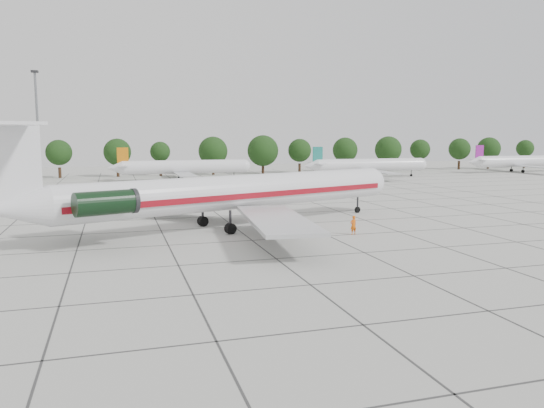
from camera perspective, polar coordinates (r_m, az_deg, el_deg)
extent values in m
plane|color=#B6B6AE|center=(51.44, -2.17, -3.93)|extent=(260.00, 260.00, 0.00)
cube|color=#383838|center=(65.85, -5.43, -1.44)|extent=(170.00, 170.00, 0.02)
cylinder|color=silver|center=(58.50, -3.23, 1.34)|extent=(39.36, 17.10, 3.71)
sphere|color=silver|center=(71.51, 10.50, 2.35)|extent=(3.71, 3.71, 3.71)
cone|color=silver|center=(49.93, -26.00, -0.46)|extent=(6.54, 5.38, 3.71)
cube|color=maroon|center=(60.10, -4.21, 1.23)|extent=(37.08, 13.29, 0.62)
cube|color=maroon|center=(56.97, -2.20, 0.90)|extent=(37.08, 13.29, 0.62)
cube|color=#B7BABC|center=(66.05, -10.07, 0.62)|extent=(15.53, 15.63, 0.34)
cube|color=#B7BABC|center=(48.87, 0.49, -1.66)|extent=(6.72, 17.27, 0.34)
cube|color=black|center=(53.89, -19.45, 0.76)|extent=(2.82, 2.21, 0.28)
cylinder|color=black|center=(54.64, -19.69, 0.84)|extent=(5.80, 3.83, 2.14)
cube|color=black|center=(49.10, -17.73, 0.22)|extent=(2.82, 2.21, 0.28)
cylinder|color=black|center=(48.36, -17.43, 0.12)|extent=(5.80, 3.83, 2.14)
cube|color=silver|center=(49.69, -25.62, 4.09)|extent=(3.49, 1.51, 6.75)
cube|color=silver|center=(49.51, -26.72, 7.67)|extent=(7.71, 13.84, 0.25)
cylinder|color=black|center=(70.21, 9.19, -0.07)|extent=(0.29, 0.29, 2.14)
cylinder|color=black|center=(70.30, 9.18, -0.62)|extent=(0.85, 0.56, 0.79)
cylinder|color=black|center=(59.59, -7.47, -0.99)|extent=(0.34, 0.34, 2.02)
cylinder|color=black|center=(59.72, -7.46, -1.85)|extent=(1.29, 1.01, 1.12)
cylinder|color=black|center=(54.59, -4.51, -1.73)|extent=(0.34, 0.34, 2.02)
cylinder|color=black|center=(54.74, -4.50, -2.66)|extent=(1.29, 1.01, 1.12)
imported|color=#E45B0D|center=(54.83, 8.74, -2.26)|extent=(0.80, 0.62, 1.97)
cylinder|color=silver|center=(120.89, -9.33, 3.97)|extent=(27.20, 3.00, 3.00)
cube|color=#B7BABC|center=(120.85, -9.79, 3.39)|extent=(3.50, 27.20, 0.25)
cube|color=#C66B0B|center=(119.81, -15.76, 5.01)|extent=(2.40, 0.25, 3.60)
cylinder|color=black|center=(123.13, -9.89, 2.81)|extent=(0.80, 0.45, 0.80)
cylinder|color=black|center=(118.78, -9.64, 2.65)|extent=(0.80, 0.45, 0.80)
cylinder|color=silver|center=(128.85, 10.51, 4.16)|extent=(27.20, 3.00, 3.00)
cube|color=#B7BABC|center=(128.47, 10.10, 3.62)|extent=(3.50, 27.20, 0.25)
cube|color=#197168|center=(123.19, 4.94, 5.32)|extent=(2.40, 0.25, 3.60)
cylinder|color=black|center=(130.53, 9.65, 3.08)|extent=(0.80, 0.45, 0.80)
cylinder|color=black|center=(126.61, 10.53, 2.92)|extent=(0.80, 0.45, 0.80)
cylinder|color=silver|center=(160.20, 25.18, 4.20)|extent=(27.20, 3.00, 3.00)
cube|color=#B7BABC|center=(159.59, 24.89, 3.78)|extent=(3.50, 27.20, 0.25)
cube|color=#8C1989|center=(151.49, 21.42, 5.23)|extent=(2.40, 0.25, 3.60)
cylinder|color=black|center=(161.32, 24.34, 3.34)|extent=(0.80, 0.45, 0.80)
cylinder|color=black|center=(158.03, 25.39, 3.21)|extent=(0.80, 0.45, 0.80)
cylinder|color=#332114|center=(136.02, -26.13, 2.95)|extent=(0.70, 0.70, 2.50)
sphere|color=black|center=(135.79, -26.25, 4.95)|extent=(5.43, 5.43, 5.43)
cylinder|color=#332114|center=(134.71, -21.85, 3.14)|extent=(0.70, 0.70, 2.50)
sphere|color=black|center=(134.48, -21.95, 5.16)|extent=(5.99, 5.99, 5.99)
cylinder|color=#332114|center=(134.14, -16.23, 3.36)|extent=(0.70, 0.70, 2.50)
sphere|color=black|center=(133.91, -16.30, 5.39)|extent=(6.50, 6.50, 6.50)
cylinder|color=#332114|center=(134.59, -11.88, 3.51)|extent=(0.70, 0.70, 2.50)
sphere|color=black|center=(134.36, -11.94, 5.53)|extent=(4.93, 4.93, 4.93)
cylinder|color=#332114|center=(136.31, -6.34, 3.68)|extent=(0.70, 0.70, 2.50)
sphere|color=black|center=(136.08, -6.37, 5.67)|extent=(7.40, 7.40, 7.40)
cylinder|color=#332114|center=(139.26, -0.98, 3.80)|extent=(0.70, 0.70, 2.50)
sphere|color=black|center=(139.04, -0.99, 5.75)|extent=(8.08, 8.08, 8.08)
cylinder|color=#332114|center=(142.34, 2.98, 3.87)|extent=(0.70, 0.70, 2.50)
sphere|color=black|center=(142.12, 2.99, 5.78)|extent=(6.17, 6.17, 6.17)
cylinder|color=#332114|center=(147.27, 7.83, 3.93)|extent=(0.70, 0.70, 2.50)
sphere|color=black|center=(147.06, 7.87, 5.78)|extent=(6.82, 6.82, 6.82)
cylinder|color=#332114|center=(153.19, 12.34, 3.96)|extent=(0.70, 0.70, 2.50)
sphere|color=black|center=(152.99, 12.39, 5.74)|extent=(7.44, 7.44, 7.44)
cylinder|color=#332114|center=(158.36, 15.58, 3.97)|extent=(0.70, 0.70, 2.50)
sphere|color=black|center=(158.17, 15.64, 5.69)|extent=(5.66, 5.66, 5.66)
cylinder|color=#332114|center=(165.75, 19.45, 3.96)|extent=(0.70, 0.70, 2.50)
sphere|color=black|center=(165.56, 19.53, 5.60)|extent=(6.25, 6.25, 6.25)
cylinder|color=#332114|center=(171.94, 22.21, 3.95)|extent=(0.70, 0.70, 2.50)
sphere|color=black|center=(171.75, 22.29, 5.53)|extent=(6.79, 6.79, 6.79)
cylinder|color=#332114|center=(180.48, 25.49, 3.92)|extent=(0.70, 0.70, 2.50)
sphere|color=black|center=(180.31, 25.57, 5.42)|extent=(5.16, 5.16, 5.16)
cylinder|color=slate|center=(141.94, -23.90, 7.78)|extent=(0.56, 0.56, 25.00)
cube|color=black|center=(142.72, -24.17, 12.88)|extent=(1.60, 1.60, 0.50)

